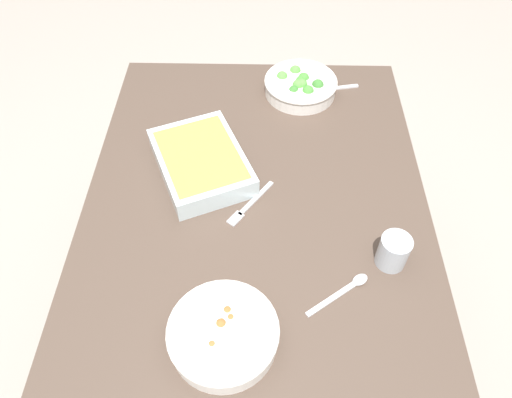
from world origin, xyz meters
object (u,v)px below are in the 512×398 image
Objects in this scene: stew_bowl at (223,334)px; drink_cup at (393,252)px; fork_on_table at (248,206)px; spoon_by_broccoli at (324,89)px; baking_dish at (201,161)px; spoon_spare at (346,289)px; broccoli_bowl at (301,85)px; spoon_by_stew at (220,321)px.

stew_bowl is 2.74× the size of drink_cup.
drink_cup is 0.38m from fork_on_table.
stew_bowl is at bearing 162.37° from spoon_by_broccoli.
drink_cup is at bearing -121.24° from baking_dish.
baking_dish is 2.37× the size of fork_on_table.
drink_cup is at bearing -114.90° from fork_on_table.
stew_bowl is 1.52× the size of fork_on_table.
stew_bowl is 1.52× the size of spoon_spare.
spoon_by_broccoli is (0.02, -0.08, -0.03)m from broccoli_bowl.
drink_cup reaches higher than spoon_by_broccoli.
spoon_spare is at bearing 179.88° from spoon_by_broccoli.
spoon_by_broccoli is at bearing -0.12° from spoon_spare.
broccoli_bowl is at bearing -39.59° from baking_dish.
stew_bowl is 0.89m from spoon_by_broccoli.
fork_on_table is at bearing -9.18° from spoon_by_stew.
spoon_spare is (-0.71, -0.08, -0.03)m from broccoli_bowl.
spoon_by_broccoli is at bearing -19.26° from spoon_by_stew.
stew_bowl is 1.33× the size of spoon_by_broccoli.
drink_cup is at bearing -163.27° from broccoli_bowl.
spoon_by_stew is (-0.16, 0.39, -0.03)m from drink_cup.
spoon_by_stew is at bearing 170.82° from fork_on_table.
spoon_by_stew is 0.29m from spoon_spare.
spoon_by_stew is at bearing 160.74° from spoon_by_broccoli.
spoon_spare reaches higher than fork_on_table.
spoon_by_broccoli reaches higher than fork_on_table.
spoon_spare is (-0.73, 0.00, 0.00)m from spoon_by_broccoli.
fork_on_table is (-0.13, -0.13, -0.03)m from baking_dish.
drink_cup is at bearing -170.38° from spoon_by_broccoli.
spoon_spare is (0.08, -0.28, 0.00)m from spoon_by_stew.
spoon_by_stew is 1.13× the size of spoon_spare.
baking_dish is at bearing 44.65° from spoon_spare.
baking_dish reaches higher than spoon_spare.
fork_on_table is at bearing 44.03° from spoon_spare.
broccoli_bowl is at bearing 6.29° from spoon_spare.
drink_cup is at bearing -61.75° from stew_bowl.
spoon_by_stew is at bearing -169.88° from baking_dish.
stew_bowl is 0.05m from spoon_by_stew.
spoon_by_broccoli is 0.73m from spoon_spare.
stew_bowl reaches higher than spoon_by_broccoli.
spoon_spare is at bearing -73.41° from spoon_by_stew.
drink_cup is 0.55× the size of spoon_spare.
baking_dish is at bearing 10.12° from spoon_by_stew.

